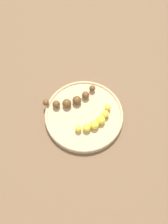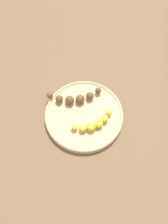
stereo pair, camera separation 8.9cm
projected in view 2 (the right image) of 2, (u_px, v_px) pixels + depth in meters
ground_plane at (84, 117)px, 0.93m from camera, size 2.40×2.40×0.00m
fruit_bowl at (84, 115)px, 0.92m from camera, size 0.27×0.27×0.02m
banana_overripe at (75, 98)px, 0.92m from camera, size 0.17×0.10×0.03m
banana_yellow at (94, 123)px, 0.88m from camera, size 0.14×0.06×0.03m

